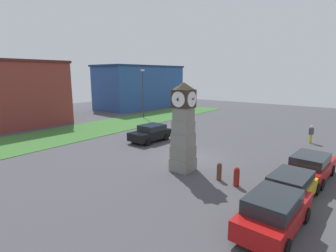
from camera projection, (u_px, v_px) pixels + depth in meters
name	position (u px, v px, depth m)	size (l,w,h in m)	color
ground_plane	(195.00, 157.00, 19.44)	(78.70, 78.70, 0.00)	#424247
clock_tower	(183.00, 130.00, 16.28)	(1.57, 1.56, 5.57)	gray
bollard_near_tower	(265.00, 188.00, 13.00)	(0.24, 0.24, 0.95)	#333338
bollard_mid_row	(237.00, 176.00, 14.32)	(0.32, 0.32, 1.09)	maroon
bollard_far_row	(219.00, 171.00, 15.15)	(0.29, 0.29, 1.05)	brown
car_navy_sedan	(274.00, 211.00, 10.20)	(4.45, 2.07, 1.59)	#A51111
car_near_tower	(292.00, 186.00, 12.66)	(4.54, 2.07, 1.44)	gold
car_by_building	(311.00, 166.00, 15.27)	(4.55, 2.21, 1.52)	#A51111
car_far_lot	(150.00, 133.00, 23.88)	(3.95, 2.17, 1.50)	black
pedestrian_crossing_lot	(311.00, 133.00, 23.17)	(0.46, 0.36, 1.60)	gold
street_lamp_near_road	(143.00, 90.00, 35.99)	(0.50, 0.24, 6.68)	#333338
warehouse_blue_far	(16.00, 93.00, 30.84)	(10.72, 8.00, 7.62)	maroon
storefront_low_left	(140.00, 87.00, 47.97)	(16.53, 9.07, 7.55)	#2D5193
grass_verge_far	(99.00, 128.00, 30.00)	(47.22, 7.43, 0.04)	#386B2D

